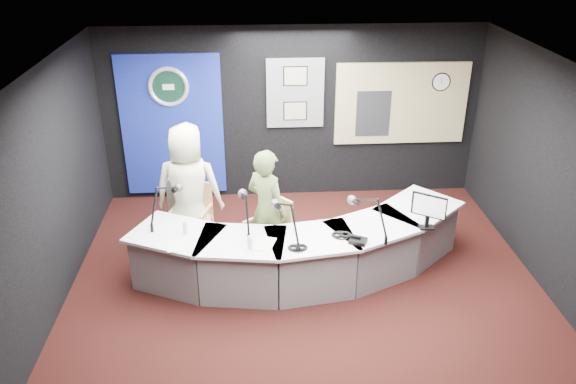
{
  "coord_description": "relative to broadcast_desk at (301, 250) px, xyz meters",
  "views": [
    {
      "loc": [
        -0.61,
        -5.79,
        4.35
      ],
      "look_at": [
        -0.2,
        0.8,
        1.1
      ],
      "focal_mm": 36.0,
      "sensor_mm": 36.0,
      "label": 1
    }
  ],
  "objects": [
    {
      "name": "headphones_far",
      "position": [
        -0.09,
        -0.56,
        0.39
      ],
      "size": [
        0.2,
        0.2,
        0.03
      ],
      "primitive_type": "torus",
      "color": "black",
      "rests_on": "broadcast_desk"
    },
    {
      "name": "boom_mic_b",
      "position": [
        -0.69,
        -0.04,
        0.68
      ],
      "size": [
        0.19,
        0.74,
        0.6
      ],
      "primitive_type": null,
      "color": "black",
      "rests_on": "broadcast_desk"
    },
    {
      "name": "backdrop_panel",
      "position": [
        -1.85,
        2.42,
        0.88
      ],
      "size": [
        1.6,
        0.05,
        2.3
      ],
      "primitive_type": "cube",
      "color": "navy",
      "rests_on": "wall_back"
    },
    {
      "name": "framed_photo_upper",
      "position": [
        0.1,
        2.39,
        1.65
      ],
      "size": [
        0.34,
        0.02,
        0.27
      ],
      "primitive_type": "cube",
      "color": "gray",
      "rests_on": "pinboard"
    },
    {
      "name": "wall_back",
      "position": [
        0.05,
        2.45,
        1.02
      ],
      "size": [
        6.0,
        0.02,
        2.8
      ],
      "primitive_type": "cube",
      "color": "black",
      "rests_on": "ground"
    },
    {
      "name": "person_man",
      "position": [
        -1.47,
        0.74,
        0.56
      ],
      "size": [
        0.96,
        0.67,
        1.86
      ],
      "primitive_type": "imported",
      "rotation": [
        0.0,
        0.0,
        3.06
      ],
      "color": "beige",
      "rests_on": "ground"
    },
    {
      "name": "water_bottles",
      "position": [
        0.06,
        -0.32,
        0.46
      ],
      "size": [
        3.07,
        0.48,
        0.18
      ],
      "primitive_type": null,
      "color": "silver",
      "rests_on": "broadcast_desk"
    },
    {
      "name": "draped_jacket",
      "position": [
        -1.56,
        0.98,
        0.24
      ],
      "size": [
        0.51,
        0.24,
        0.7
      ],
      "primitive_type": "cube",
      "rotation": [
        0.0,
        0.0,
        -0.28
      ],
      "color": "gray",
      "rests_on": "armchair_left"
    },
    {
      "name": "broadcast_desk",
      "position": [
        0.0,
        0.0,
        0.0
      ],
      "size": [
        4.5,
        1.9,
        0.75
      ],
      "primitive_type": null,
      "color": "silver",
      "rests_on": "ground"
    },
    {
      "name": "wall_clock",
      "position": [
        2.4,
        2.39,
        1.52
      ],
      "size": [
        0.28,
        0.01,
        0.28
      ],
      "primitive_type": "cylinder",
      "rotation": [
        1.57,
        0.0,
        0.0
      ],
      "color": "white",
      "rests_on": "booth_window_frame"
    },
    {
      "name": "wall_left",
      "position": [
        -2.95,
        -0.55,
        1.02
      ],
      "size": [
        0.02,
        6.0,
        2.8
      ],
      "primitive_type": "cube",
      "color": "black",
      "rests_on": "ground"
    },
    {
      "name": "armchair_left",
      "position": [
        -1.47,
        0.74,
        0.1
      ],
      "size": [
        0.66,
        0.66,
        0.95
      ],
      "primitive_type": null,
      "rotation": [
        0.0,
        0.0,
        -0.28
      ],
      "color": "tan",
      "rests_on": "ground"
    },
    {
      "name": "notepad",
      "position": [
        -0.47,
        -0.42,
        0.38
      ],
      "size": [
        0.31,
        0.37,
        0.0
      ],
      "primitive_type": "cube",
      "rotation": [
        0.0,
        0.0,
        -0.32
      ],
      "color": "white",
      "rests_on": "broadcast_desk"
    },
    {
      "name": "paper_stack",
      "position": [
        -1.52,
        -0.41,
        0.38
      ],
      "size": [
        0.22,
        0.29,
        0.0
      ],
      "primitive_type": "cube",
      "rotation": [
        0.0,
        0.0,
        0.09
      ],
      "color": "white",
      "rests_on": "broadcast_desk"
    },
    {
      "name": "boom_mic_c",
      "position": [
        -0.21,
        -0.33,
        0.68
      ],
      "size": [
        0.37,
        0.69,
        0.6
      ],
      "primitive_type": null,
      "color": "black",
      "rests_on": "broadcast_desk"
    },
    {
      "name": "agency_seal",
      "position": [
        -1.85,
        2.38,
        1.52
      ],
      "size": [
        0.63,
        0.07,
        0.63
      ],
      "primitive_type": "torus",
      "rotation": [
        1.57,
        0.0,
        0.0
      ],
      "color": "silver",
      "rests_on": "backdrop_panel"
    },
    {
      "name": "pinboard",
      "position": [
        0.1,
        2.42,
        1.38
      ],
      "size": [
        0.9,
        0.04,
        1.1
      ],
      "primitive_type": "cube",
      "color": "slate",
      "rests_on": "wall_back"
    },
    {
      "name": "armchair_right",
      "position": [
        -0.42,
        0.27,
        0.11
      ],
      "size": [
        0.77,
        0.77,
        0.97
      ],
      "primitive_type": null,
      "rotation": [
        0.0,
        0.0,
        -0.86
      ],
      "color": "tan",
      "rests_on": "ground"
    },
    {
      "name": "person_woman",
      "position": [
        -0.42,
        0.27,
        0.46
      ],
      "size": [
        0.72,
        0.7,
        1.67
      ],
      "primitive_type": "imported",
      "rotation": [
        0.0,
        0.0,
        2.41
      ],
      "color": "#576C38",
      "rests_on": "ground"
    },
    {
      "name": "headphones_near",
      "position": [
        0.47,
        -0.3,
        0.39
      ],
      "size": [
        0.23,
        0.23,
        0.04
      ],
      "primitive_type": "torus",
      "color": "black",
      "rests_on": "broadcast_desk"
    },
    {
      "name": "ceiling",
      "position": [
        0.05,
        -0.55,
        2.42
      ],
      "size": [
        6.0,
        6.0,
        0.02
      ],
      "primitive_type": "cube",
      "color": "silver",
      "rests_on": "ground"
    },
    {
      "name": "computer_monitor",
      "position": [
        1.56,
        -0.17,
        0.7
      ],
      "size": [
        0.37,
        0.26,
        0.29
      ],
      "primitive_type": "cube",
      "rotation": [
        0.0,
        0.0,
        -0.59
      ],
      "color": "black",
      "rests_on": "broadcast_desk"
    },
    {
      "name": "seal_center",
      "position": [
        -1.85,
        2.38,
        1.52
      ],
      "size": [
        0.48,
        0.01,
        0.48
      ],
      "primitive_type": "cylinder",
      "rotation": [
        1.57,
        0.0,
        0.0
      ],
      "color": "black",
      "rests_on": "backdrop_panel"
    },
    {
      "name": "framed_photo_lower",
      "position": [
        0.1,
        2.39,
        1.09
      ],
      "size": [
        0.34,
        0.02,
        0.27
      ],
      "primitive_type": "cube",
      "color": "gray",
      "rests_on": "pinboard"
    },
    {
      "name": "ground",
      "position": [
        0.05,
        -0.55,
        -0.38
      ],
      "size": [
        6.0,
        6.0,
        0.0
      ],
      "primitive_type": "plane",
      "color": "black",
      "rests_on": "ground"
    },
    {
      "name": "equipment_rack",
      "position": [
        1.35,
        2.39,
        1.03
      ],
      "size": [
        0.55,
        0.02,
        0.75
      ],
      "primitive_type": "cube",
      "color": "black",
      "rests_on": "booth_window_frame"
    },
    {
      "name": "booth_glow",
      "position": [
        1.8,
        2.41,
        1.18
      ],
      "size": [
        2.0,
        0.02,
        1.2
      ],
      "primitive_type": "cube",
      "color": "beige",
      "rests_on": "booth_window_frame"
    },
    {
      "name": "boom_mic_a",
      "position": [
        -1.71,
        0.22,
        0.68
      ],
      "size": [
        0.41,
        0.67,
        0.6
      ],
      "primitive_type": null,
      "color": "black",
      "rests_on": "broadcast_desk"
    },
    {
      "name": "boom_mic_d",
      "position": [
        0.8,
        -0.26,
        0.68
      ],
      "size": [
        0.46,
        0.64,
        0.6
      ],
      "primitive_type": null,
      "color": "black",
      "rests_on": "broadcast_desk"
    },
    {
      "name": "wall_right",
      "position": [
        3.05,
        -0.55,
        1.02
      ],
      "size": [
        0.02,
        6.0,
        2.8
      ],
      "primitive_type": "cube",
      "color": "black",
      "rests_on": "ground"
    },
    {
      "name": "desk_phone",
      "position": [
        0.65,
        -0.47,
        0.4
      ],
      "size": [
        0.25,
        0.23,
        0.05
      ],
      "primitive_type": "cube",
      "rotation": [
        0.0,
        0.0,
        -0.44
      ],
      "color": "black",
      "rests_on": "broadcast_desk"
    },
    {
      "name": "booth_window_frame",
      "position": [
        1.8,
        2.42,
        1.18
      ],
      "size": [
        2.12,
        0.06,
        1.32
      ],
      "primitive_type": "cube",
      "color": "tan",
      "rests_on": "wall_back"
    }
  ]
}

